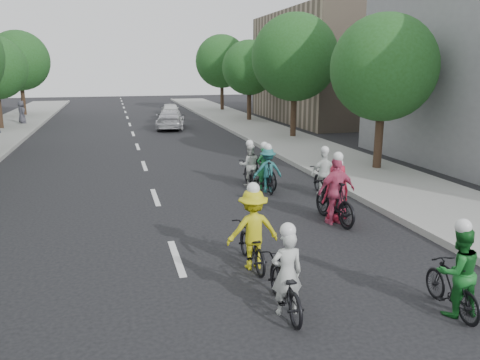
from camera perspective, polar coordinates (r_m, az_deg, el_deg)
name	(u,v)px	position (r m, az deg, el deg)	size (l,w,h in m)	color
ground	(177,258)	(10.28, -7.74, -9.40)	(120.00, 120.00, 0.00)	black
sidewalk_right	(321,155)	(21.80, 9.88, 3.03)	(4.00, 80.00, 0.15)	gray
curb_right	(281,157)	(21.06, 5.06, 2.85)	(0.18, 80.00, 0.18)	#999993
bldg_se	(342,67)	(37.54, 12.31, 13.29)	(10.00, 14.00, 8.00)	gray
tree_l_5	(19,61)	(42.99, -25.33, 13.02)	(4.80, 4.80, 6.93)	black
tree_r_0	(384,68)	(18.84, 17.10, 12.92)	(4.00, 4.00, 5.97)	black
tree_r_1	(295,58)	(26.91, 6.71, 14.61)	(4.80, 4.80, 6.93)	black
tree_r_2	(249,68)	(35.43, 1.14, 13.53)	(4.00, 4.00, 5.97)	black
tree_r_3	(222,61)	(44.14, -2.24, 14.25)	(4.80, 4.80, 6.93)	black
cyclist_0	(285,282)	(7.97, 5.50, -12.27)	(0.70, 1.76, 1.59)	black
cyclist_1	(455,278)	(8.60, 24.76, -10.78)	(0.78, 1.49, 1.66)	black
cyclist_2	(252,236)	(9.53, 1.51, -6.86)	(1.07, 1.68, 1.80)	black
cyclist_3	(335,197)	(12.42, 11.52, -2.04)	(1.06, 1.95, 1.91)	black
cyclist_4	(335,199)	(12.66, 11.53, -2.24)	(0.82, 1.97, 1.70)	black
cyclist_5	(263,171)	(15.78, 2.84, 1.15)	(0.88, 1.92, 1.60)	black
cyclist_6	(249,169)	(16.15, 1.11, 1.32)	(0.75, 1.61, 1.60)	black
cyclist_7	(267,173)	(15.33, 3.33, 0.87)	(0.98, 1.76, 1.61)	black
cyclist_8	(323,178)	(15.09, 10.08, 0.18)	(0.89, 1.72, 1.60)	black
follow_car_lead	(171,119)	(31.61, -8.47, 7.32)	(1.75, 4.31, 1.25)	silver
follow_car_trail	(170,110)	(38.46, -8.50, 8.39)	(1.46, 3.62, 1.23)	white
spectator_2	(22,112)	(36.53, -25.09, 7.51)	(0.77, 0.50, 1.57)	#464551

